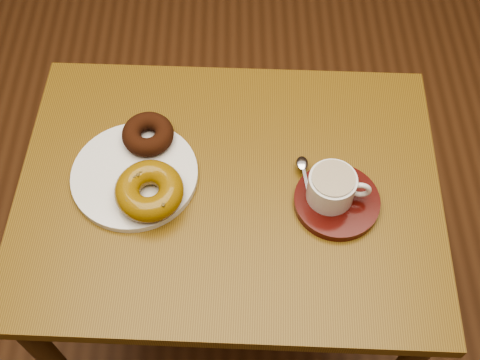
{
  "coord_description": "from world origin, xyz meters",
  "views": [
    {
      "loc": [
        0.14,
        -0.73,
        1.59
      ],
      "look_at": [
        0.15,
        -0.17,
        0.72
      ],
      "focal_mm": 45.0,
      "sensor_mm": 36.0,
      "label": 1
    }
  ],
  "objects_px": {
    "cafe_table": "(230,217)",
    "coffee_cup": "(332,187)",
    "saucer": "(337,201)",
    "donut_plate": "(135,175)"
  },
  "relations": [
    {
      "from": "cafe_table",
      "to": "coffee_cup",
      "type": "relative_size",
      "value": 7.21
    },
    {
      "from": "cafe_table",
      "to": "coffee_cup",
      "type": "xyz_separation_m",
      "value": [
        0.17,
        -0.03,
        0.16
      ]
    },
    {
      "from": "saucer",
      "to": "coffee_cup",
      "type": "relative_size",
      "value": 1.38
    },
    {
      "from": "saucer",
      "to": "coffee_cup",
      "type": "bearing_deg",
      "value": 149.55
    },
    {
      "from": "donut_plate",
      "to": "coffee_cup",
      "type": "relative_size",
      "value": 2.09
    },
    {
      "from": "donut_plate",
      "to": "saucer",
      "type": "relative_size",
      "value": 1.52
    },
    {
      "from": "donut_plate",
      "to": "saucer",
      "type": "xyz_separation_m",
      "value": [
        0.35,
        -0.06,
        0.0
      ]
    },
    {
      "from": "donut_plate",
      "to": "coffee_cup",
      "type": "xyz_separation_m",
      "value": [
        0.34,
        -0.05,
        0.04
      ]
    },
    {
      "from": "coffee_cup",
      "to": "cafe_table",
      "type": "bearing_deg",
      "value": 178.17
    },
    {
      "from": "cafe_table",
      "to": "coffee_cup",
      "type": "bearing_deg",
      "value": -7.16
    }
  ]
}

